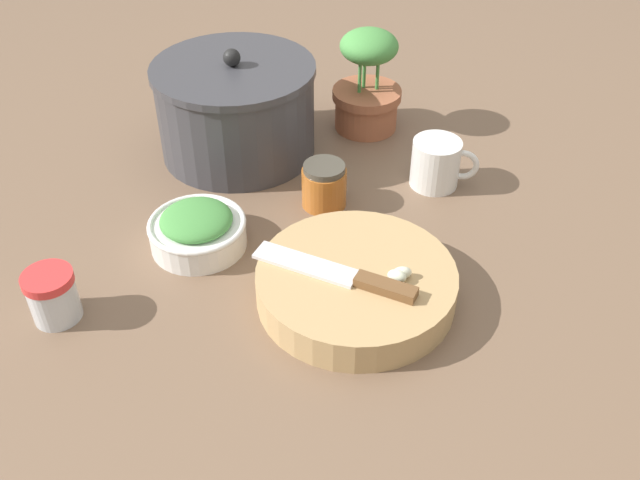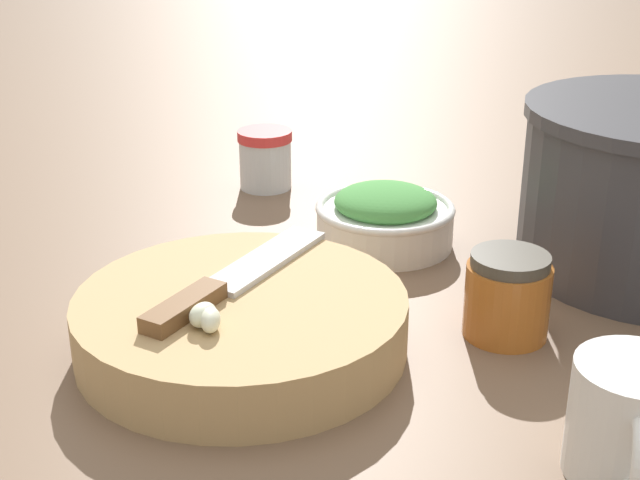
% 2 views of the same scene
% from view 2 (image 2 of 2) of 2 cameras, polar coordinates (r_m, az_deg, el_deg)
% --- Properties ---
extents(ground_plane, '(5.00, 5.00, 0.00)m').
position_cam_2_polar(ground_plane, '(0.81, -0.21, -3.37)').
color(ground_plane, brown).
extents(cutting_board, '(0.26, 0.26, 0.05)m').
position_cam_2_polar(cutting_board, '(0.71, -5.05, -5.28)').
color(cutting_board, tan).
rests_on(cutting_board, ground_plane).
extents(chef_knife, '(0.15, 0.20, 0.01)m').
position_cam_2_polar(chef_knife, '(0.71, -5.85, -2.63)').
color(chef_knife, brown).
rests_on(chef_knife, cutting_board).
extents(garlic_cloves, '(0.06, 0.03, 0.02)m').
position_cam_2_polar(garlic_cloves, '(0.65, -7.34, -4.80)').
color(garlic_cloves, silver).
rests_on(garlic_cloves, cutting_board).
extents(herb_bowl, '(0.14, 0.14, 0.06)m').
position_cam_2_polar(herb_bowl, '(0.90, 4.18, 1.45)').
color(herb_bowl, silver).
rests_on(herb_bowl, ground_plane).
extents(spice_jar, '(0.06, 0.06, 0.07)m').
position_cam_2_polar(spice_jar, '(1.06, -3.52, 5.21)').
color(spice_jar, silver).
rests_on(spice_jar, ground_plane).
extents(coffee_mug, '(0.09, 0.09, 0.08)m').
position_cam_2_polar(coffee_mug, '(0.59, 19.28, -10.95)').
color(coffee_mug, silver).
rests_on(coffee_mug, ground_plane).
extents(honey_jar, '(0.07, 0.07, 0.07)m').
position_cam_2_polar(honey_jar, '(0.74, 11.90, -3.52)').
color(honey_jar, '#B26023').
rests_on(honey_jar, ground_plane).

